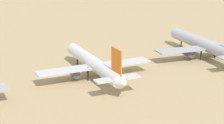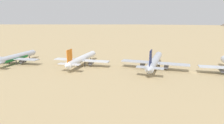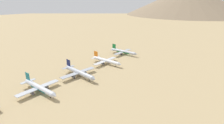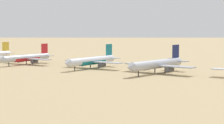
{
  "view_description": "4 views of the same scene",
  "coord_description": "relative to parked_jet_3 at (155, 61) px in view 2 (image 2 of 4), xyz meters",
  "views": [
    {
      "loc": [
        -104.96,
        105.3,
        37.21
      ],
      "look_at": [
        -6.11,
        62.99,
        5.12
      ],
      "focal_mm": 58.51,
      "sensor_mm": 36.0,
      "label": 1
    },
    {
      "loc": [
        -113.03,
        14.5,
        29.78
      ],
      "look_at": [
        -9.34,
        45.85,
        5.16
      ],
      "focal_mm": 30.7,
      "sensor_mm": 36.0,
      "label": 2
    },
    {
      "loc": [
        136.05,
        -81.92,
        74.63
      ],
      "look_at": [
        3.67,
        71.57,
        3.2
      ],
      "focal_mm": 28.56,
      "sensor_mm": 36.0,
      "label": 3
    },
    {
      "loc": [
        178.77,
        125.43,
        23.01
      ],
      "look_at": [
        -6.25,
        -12.38,
        3.65
      ],
      "focal_mm": 64.51,
      "sensor_mm": 36.0,
      "label": 4
    }
  ],
  "objects": [
    {
      "name": "parked_jet_3",
      "position": [
        0.0,
        0.0,
        0.0
      ],
      "size": [
        49.21,
        39.96,
        14.19
      ],
      "color": "#B2B7C1",
      "rests_on": "ground"
    },
    {
      "name": "parked_jet_5",
      "position": [
        -13.07,
        91.19,
        -0.48
      ],
      "size": [
        44.82,
        36.39,
        12.93
      ],
      "color": "#B2B7C1",
      "rests_on": "ground"
    },
    {
      "name": "ground_plane",
      "position": [
        -1.66,
        -22.36,
        -4.78
      ],
      "size": [
        1800.0,
        1800.0,
        0.0
      ],
      "primitive_type": "plane",
      "color": "tan"
    },
    {
      "name": "parked_jet_4",
      "position": [
        -4.87,
        45.59,
        -0.38
      ],
      "size": [
        45.24,
        36.69,
        13.06
      ],
      "color": "silver",
      "rests_on": "ground"
    }
  ]
}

